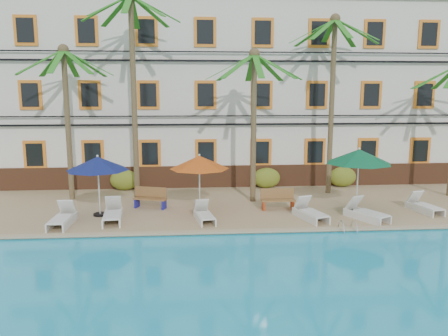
{
  "coord_description": "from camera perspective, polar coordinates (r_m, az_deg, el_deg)",
  "views": [
    {
      "loc": [
        -2.25,
        -16.42,
        5.38
      ],
      "look_at": [
        -0.81,
        3.0,
        2.0
      ],
      "focal_mm": 35.0,
      "sensor_mm": 36.0,
      "label": 1
    }
  ],
  "objects": [
    {
      "name": "palm_c",
      "position": [
        20.36,
        3.92,
        8.42
      ],
      "size": [
        4.44,
        4.44,
        7.11
      ],
      "color": "brown",
      "rests_on": "pool_deck"
    },
    {
      "name": "lounger_a",
      "position": [
        18.27,
        -20.34,
        -6.13
      ],
      "size": [
        0.73,
        1.94,
        0.91
      ],
      "color": "silver",
      "rests_on": "pool_deck"
    },
    {
      "name": "lounger_f",
      "position": [
        20.91,
        24.63,
        -4.5
      ],
      "size": [
        0.98,
        1.89,
        0.85
      ],
      "color": "silver",
      "rests_on": "pool_deck"
    },
    {
      "name": "shrub_left",
      "position": [
        23.75,
        -12.89,
        -1.52
      ],
      "size": [
        1.5,
        0.9,
        1.1
      ],
      "primitive_type": "ellipsoid",
      "color": "#1C5D1A",
      "rests_on": "pool_deck"
    },
    {
      "name": "hotel_building",
      "position": [
        26.5,
        0.65,
        9.83
      ],
      "size": [
        25.4,
        6.44,
        10.22
      ],
      "color": "silver",
      "rests_on": "pool_deck"
    },
    {
      "name": "bench_right",
      "position": [
        19.56,
        7.03,
        -4.02
      ],
      "size": [
        1.5,
        0.48,
        0.93
      ],
      "color": "olive",
      "rests_on": "pool_deck"
    },
    {
      "name": "umbrella_red",
      "position": [
        18.61,
        -3.24,
        0.71
      ],
      "size": [
        2.56,
        2.56,
        2.55
      ],
      "color": "black",
      "rests_on": "pool_deck"
    },
    {
      "name": "lounger_e",
      "position": [
        18.83,
        18.03,
        -5.54
      ],
      "size": [
        1.49,
        2.01,
        0.91
      ],
      "color": "silver",
      "rests_on": "pool_deck"
    },
    {
      "name": "pool_coping",
      "position": [
        16.49,
        3.86,
        -8.19
      ],
      "size": [
        30.0,
        0.35,
        0.06
      ],
      "primitive_type": "cube",
      "color": "tan",
      "rests_on": "pool_deck"
    },
    {
      "name": "umbrella_blue",
      "position": [
        18.82,
        -16.16,
        0.52
      ],
      "size": [
        2.59,
        2.59,
        2.59
      ],
      "color": "black",
      "rests_on": "pool_deck"
    },
    {
      "name": "swimming_pool",
      "position": [
        11.03,
        8.54,
        -18.87
      ],
      "size": [
        26.0,
        12.0,
        0.2
      ],
      "primitive_type": "cube",
      "color": "#1BA4D1",
      "rests_on": "ground"
    },
    {
      "name": "shrub_right",
      "position": [
        24.88,
        15.22,
        -1.11
      ],
      "size": [
        1.5,
        0.9,
        1.1
      ],
      "primitive_type": "ellipsoid",
      "color": "#1C5D1A",
      "rests_on": "pool_deck"
    },
    {
      "name": "lounger_d",
      "position": [
        18.3,
        11.18,
        -5.69
      ],
      "size": [
        1.18,
        1.99,
        0.89
      ],
      "color": "silver",
      "rests_on": "pool_deck"
    },
    {
      "name": "ground",
      "position": [
        17.42,
        3.43,
        -8.16
      ],
      "size": [
        100.0,
        100.0,
        0.0
      ],
      "primitive_type": "plane",
      "color": "#384C23",
      "rests_on": "ground"
    },
    {
      "name": "palm_b",
      "position": [
        21.08,
        -11.8,
        12.29
      ],
      "size": [
        4.44,
        4.44,
        9.7
      ],
      "color": "brown",
      "rests_on": "pool_deck"
    },
    {
      "name": "palm_d",
      "position": [
        22.7,
        14.0,
        10.89
      ],
      "size": [
        4.44,
        4.44,
        8.9
      ],
      "color": "brown",
      "rests_on": "pool_deck"
    },
    {
      "name": "pool_ladder",
      "position": [
        17.26,
        15.85,
        -7.83
      ],
      "size": [
        0.54,
        0.74,
        0.74
      ],
      "color": "silver",
      "rests_on": "ground"
    },
    {
      "name": "shrub_mid",
      "position": [
        23.81,
        5.56,
        -1.29
      ],
      "size": [
        1.5,
        0.9,
        1.1
      ],
      "primitive_type": "ellipsoid",
      "color": "#1C5D1A",
      "rests_on": "pool_deck"
    },
    {
      "name": "lounger_b",
      "position": [
        18.24,
        -14.33,
        -5.81
      ],
      "size": [
        0.91,
        2.04,
        0.93
      ],
      "color": "silver",
      "rests_on": "pool_deck"
    },
    {
      "name": "umbrella_green",
      "position": [
        19.62,
        17.2,
        1.4
      ],
      "size": [
        2.81,
        2.81,
        2.81
      ],
      "color": "black",
      "rests_on": "pool_deck"
    },
    {
      "name": "bench_left",
      "position": [
        19.92,
        -9.51,
        -3.82
      ],
      "size": [
        1.57,
        0.91,
        0.93
      ],
      "color": "olive",
      "rests_on": "pool_deck"
    },
    {
      "name": "palm_a",
      "position": [
        21.93,
        -19.9,
        8.28
      ],
      "size": [
        4.44,
        4.44,
        7.32
      ],
      "color": "brown",
      "rests_on": "pool_deck"
    },
    {
      "name": "pool_deck",
      "position": [
        22.17,
        1.72,
        -3.87
      ],
      "size": [
        30.0,
        12.0,
        0.25
      ],
      "primitive_type": "cube",
      "color": "tan",
      "rests_on": "ground"
    },
    {
      "name": "lounger_c",
      "position": [
        17.73,
        -2.6,
        -6.1
      ],
      "size": [
        0.9,
        1.79,
        0.81
      ],
      "color": "silver",
      "rests_on": "pool_deck"
    }
  ]
}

